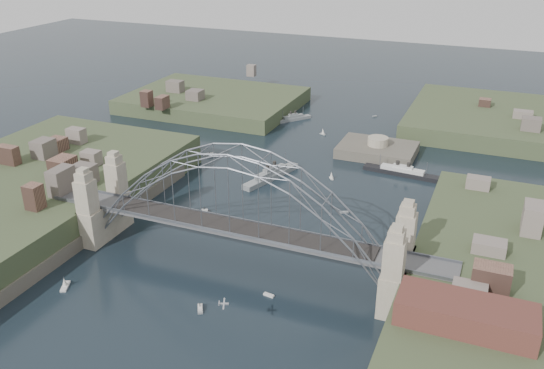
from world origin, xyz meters
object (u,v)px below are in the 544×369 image
(bridge, at_px, (236,209))
(wharf_shed, at_px, (466,314))
(fort_island, at_px, (377,156))
(ocean_liner, at_px, (402,172))
(naval_cruiser_far, at_px, (293,119))
(naval_cruiser_near, at_px, (271,175))

(bridge, relative_size, wharf_shed, 4.20)
(fort_island, height_order, wharf_shed, wharf_shed)
(bridge, xyz_separation_m, ocean_liner, (21.77, 57.71, -11.51))
(naval_cruiser_far, relative_size, ocean_liner, 0.55)
(wharf_shed, distance_m, naval_cruiser_near, 78.37)
(ocean_liner, bearing_deg, bridge, -110.67)
(naval_cruiser_near, height_order, ocean_liner, naval_cruiser_near)
(fort_island, bearing_deg, ocean_liner, -51.52)
(fort_island, relative_size, wharf_shed, 1.10)
(bridge, bearing_deg, fort_island, 80.27)
(wharf_shed, bearing_deg, bridge, 162.35)
(ocean_liner, bearing_deg, naval_cruiser_far, 142.97)
(bridge, height_order, wharf_shed, bridge)
(fort_island, height_order, naval_cruiser_near, naval_cruiser_near)
(naval_cruiser_far, bearing_deg, naval_cruiser_near, -76.12)
(bridge, bearing_deg, ocean_liner, 69.33)
(fort_island, distance_m, naval_cruiser_near, 35.79)
(bridge, distance_m, wharf_shed, 46.23)
(bridge, bearing_deg, naval_cruiser_far, 103.76)
(fort_island, distance_m, wharf_shed, 90.48)
(wharf_shed, xyz_separation_m, ocean_liner, (-22.23, 71.71, -9.19))
(naval_cruiser_far, xyz_separation_m, ocean_liner, (44.03, -33.22, 0.10))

